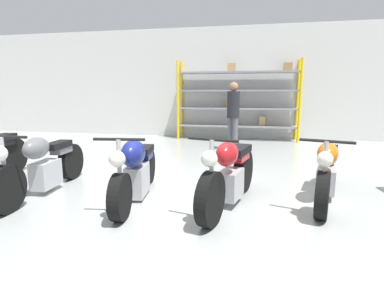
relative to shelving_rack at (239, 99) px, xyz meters
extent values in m
plane|color=#9EA3A0|center=(-0.51, -5.56, -1.30)|extent=(30.00, 30.00, 0.00)
cube|color=silver|center=(-0.51, 0.36, 0.50)|extent=(30.00, 0.08, 3.60)
cylinder|color=yellow|center=(-1.94, -0.28, -0.05)|extent=(0.08, 0.08, 2.50)
cylinder|color=yellow|center=(1.82, -0.28, -0.05)|extent=(0.08, 0.08, 2.50)
cylinder|color=yellow|center=(-1.94, 0.27, -0.05)|extent=(0.08, 0.08, 2.50)
cylinder|color=yellow|center=(1.82, 0.27, -0.05)|extent=(0.08, 0.08, 2.50)
cube|color=gray|center=(-0.06, -0.01, -0.87)|extent=(3.75, 0.55, 0.05)
cube|color=gray|center=(-0.06, -0.01, -0.31)|extent=(3.75, 0.55, 0.05)
cube|color=gray|center=(-0.06, -0.01, 0.25)|extent=(3.75, 0.55, 0.05)
cube|color=gray|center=(-0.06, -0.01, 0.82)|extent=(3.75, 0.55, 0.05)
cube|color=tan|center=(-0.27, 0.06, -0.15)|extent=(0.26, 0.30, 0.28)
cube|color=tan|center=(0.76, 0.12, -0.70)|extent=(0.21, 0.31, 0.29)
cube|color=tan|center=(-0.26, -0.04, 0.97)|extent=(0.26, 0.21, 0.25)
cube|color=#A87F51|center=(1.44, 0.01, 0.96)|extent=(0.26, 0.30, 0.24)
cylinder|color=black|center=(-3.97, -4.97, -0.97)|extent=(0.17, 0.67, 0.66)
cube|color=black|center=(-3.95, -5.25, -0.59)|extent=(0.29, 0.57, 0.10)
cube|color=black|center=(-3.95, -5.22, -0.68)|extent=(0.24, 0.40, 0.12)
cylinder|color=black|center=(-2.59, -6.66, -0.99)|extent=(0.17, 0.63, 0.62)
cylinder|color=black|center=(-2.68, -5.13, -0.99)|extent=(0.17, 0.63, 0.62)
cube|color=#ADADB2|center=(-2.64, -5.84, -1.02)|extent=(0.28, 0.49, 0.40)
ellipsoid|color=slate|center=(-2.63, -6.01, -0.59)|extent=(0.29, 0.51, 0.31)
cube|color=black|center=(-2.66, -5.49, -0.64)|extent=(0.25, 0.54, 0.10)
cube|color=slate|center=(-2.67, -5.39, -0.73)|extent=(0.21, 0.38, 0.12)
cylinder|color=#ADADB2|center=(-2.60, -6.64, -0.67)|extent=(0.05, 0.05, 0.66)
cylinder|color=black|center=(-2.60, -6.61, -0.34)|extent=(0.64, 0.07, 0.04)
cylinder|color=black|center=(-1.10, -6.58, -1.02)|extent=(0.21, 0.58, 0.57)
cylinder|color=black|center=(-1.28, -5.10, -1.02)|extent=(0.21, 0.58, 0.57)
cube|color=#ADADB2|center=(-1.20, -5.79, -1.05)|extent=(0.32, 0.55, 0.43)
ellipsoid|color=navy|center=(-1.18, -5.96, -0.62)|extent=(0.38, 0.58, 0.37)
cube|color=black|center=(-1.24, -5.42, -0.68)|extent=(0.32, 0.53, 0.10)
cube|color=navy|center=(-1.25, -5.36, -0.77)|extent=(0.26, 0.38, 0.12)
cylinder|color=#ADADB2|center=(-1.10, -6.56, -0.68)|extent=(0.06, 0.06, 0.68)
sphere|color=silver|center=(-1.09, -6.63, -0.55)|extent=(0.19, 0.19, 0.19)
cylinder|color=black|center=(-1.11, -6.53, -0.34)|extent=(0.61, 0.11, 0.04)
cylinder|color=black|center=(-0.03, -6.54, -0.98)|extent=(0.29, 0.65, 0.64)
cylinder|color=black|center=(0.30, -5.22, -0.98)|extent=(0.29, 0.65, 0.64)
cube|color=#ADADB2|center=(0.15, -5.83, -1.02)|extent=(0.35, 0.50, 0.38)
ellipsoid|color=#B2191E|center=(0.11, -6.00, -0.57)|extent=(0.37, 0.49, 0.32)
cube|color=black|center=(0.24, -5.48, -0.62)|extent=(0.36, 0.63, 0.10)
cube|color=#B2191E|center=(0.24, -5.45, -0.71)|extent=(0.29, 0.45, 0.12)
cylinder|color=#ADADB2|center=(-0.02, -6.52, -0.65)|extent=(0.06, 0.06, 0.67)
sphere|color=silver|center=(-0.04, -6.59, -0.51)|extent=(0.18, 0.18, 0.18)
cylinder|color=black|center=(-0.02, -6.49, -0.31)|extent=(0.58, 0.18, 0.04)
cylinder|color=black|center=(1.26, -6.08, -1.01)|extent=(0.29, 0.60, 0.59)
cylinder|color=black|center=(1.67, -4.64, -1.01)|extent=(0.29, 0.60, 0.59)
cube|color=#ADADB2|center=(1.48, -5.31, -1.04)|extent=(0.35, 0.47, 0.35)
ellipsoid|color=orange|center=(1.43, -5.47, -0.62)|extent=(0.40, 0.56, 0.32)
cube|color=black|center=(1.58, -4.93, -0.67)|extent=(0.37, 0.61, 0.10)
cube|color=orange|center=(1.59, -4.89, -0.76)|extent=(0.29, 0.44, 0.12)
cylinder|color=#ADADB2|center=(1.26, -6.06, -0.69)|extent=(0.06, 0.06, 0.65)
sphere|color=silver|center=(1.24, -6.13, -0.56)|extent=(0.18, 0.18, 0.18)
cylinder|color=black|center=(1.27, -6.03, -0.36)|extent=(0.60, 0.20, 0.04)
cylinder|color=#595960|center=(-0.13, -1.89, -0.88)|extent=(0.13, 0.13, 0.85)
cylinder|color=#595960|center=(0.00, -2.01, -0.88)|extent=(0.13, 0.13, 0.85)
cylinder|color=#232328|center=(-0.06, -1.95, -0.11)|extent=(0.45, 0.45, 0.68)
sphere|color=#9E7051|center=(-0.06, -1.95, 0.34)|extent=(0.23, 0.23, 0.23)
camera|label=1|loc=(0.39, -9.73, 0.20)|focal=28.00mm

